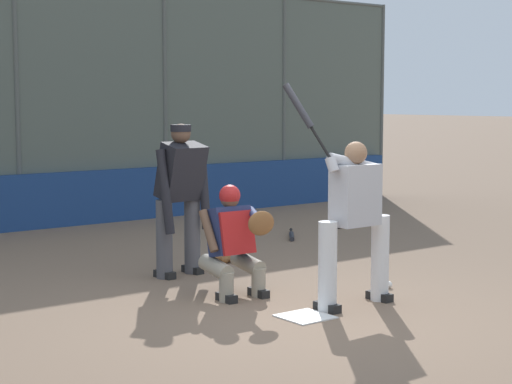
# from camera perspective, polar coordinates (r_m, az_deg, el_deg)

# --- Properties ---
(ground_plane) EXTENTS (160.00, 160.00, 0.00)m
(ground_plane) POSITION_cam_1_polar(r_m,az_deg,el_deg) (7.88, 3.30, -8.33)
(ground_plane) COLOR #7A604C
(home_plate_marker) EXTENTS (0.43, 0.43, 0.01)m
(home_plate_marker) POSITION_cam_1_polar(r_m,az_deg,el_deg) (7.88, 3.30, -8.29)
(home_plate_marker) COLOR white
(home_plate_marker) RESTS_ON ground_plane
(backstop_fence) EXTENTS (15.64, 0.08, 3.89)m
(backstop_fence) POSITION_cam_1_polar(r_m,az_deg,el_deg) (13.42, -15.66, 6.20)
(backstop_fence) COLOR #515651
(backstop_fence) RESTS_ON ground_plane
(padding_wall) EXTENTS (15.25, 0.18, 0.85)m
(padding_wall) POSITION_cam_1_polar(r_m,az_deg,el_deg) (13.42, -15.30, -0.68)
(padding_wall) COLOR navy
(padding_wall) RESTS_ON ground_plane
(batter_at_plate) EXTENTS (1.02, 0.59, 2.13)m
(batter_at_plate) POSITION_cam_1_polar(r_m,az_deg,el_deg) (8.19, 6.55, -1.67)
(batter_at_plate) COLOR silver
(batter_at_plate) RESTS_ON ground_plane
(catcher_behind_plate) EXTENTS (0.59, 0.70, 1.12)m
(catcher_behind_plate) POSITION_cam_1_polar(r_m,az_deg,el_deg) (8.58, -1.46, -3.16)
(catcher_behind_plate) COLOR gray
(catcher_behind_plate) RESTS_ON ground_plane
(umpire_home) EXTENTS (0.69, 0.46, 1.71)m
(umpire_home) POSITION_cam_1_polar(r_m,az_deg,el_deg) (9.54, -5.05, -0.19)
(umpire_home) COLOR #4C4C51
(umpire_home) RESTS_ON ground_plane
(spare_bat_near_backstop) EXTENTS (0.61, 0.74, 0.07)m
(spare_bat_near_backstop) POSITION_cam_1_polar(r_m,az_deg,el_deg) (12.29, 2.39, -2.91)
(spare_bat_near_backstop) COLOR black
(spare_bat_near_backstop) RESTS_ON ground_plane
(spare_bat_third_base_side) EXTENTS (0.81, 0.08, 0.07)m
(spare_bat_third_base_side) POSITION_cam_1_polar(r_m,az_deg,el_deg) (13.37, 6.19, -2.21)
(spare_bat_third_base_side) COLOR black
(spare_bat_third_base_side) RESTS_ON ground_plane
(fielding_glove_on_dirt) EXTENTS (0.32, 0.24, 0.11)m
(fielding_glove_on_dirt) POSITION_cam_1_polar(r_m,az_deg,el_deg) (10.44, -2.05, -4.41)
(fielding_glove_on_dirt) COLOR brown
(fielding_glove_on_dirt) RESTS_ON ground_plane
(baseball_loose) EXTENTS (0.07, 0.07, 0.07)m
(baseball_loose) POSITION_cam_1_polar(r_m,az_deg,el_deg) (9.15, 8.85, -6.12)
(baseball_loose) COLOR white
(baseball_loose) RESTS_ON ground_plane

